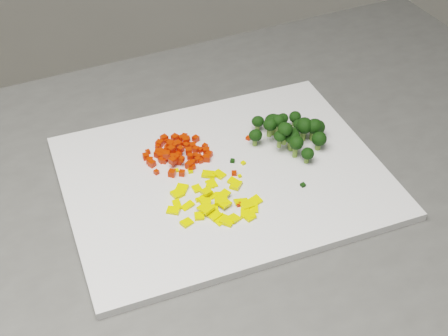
{
  "coord_description": "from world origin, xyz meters",
  "views": [
    {
      "loc": [
        -0.13,
        -0.01,
        1.47
      ],
      "look_at": [
        -0.12,
        0.62,
        0.92
      ],
      "focal_mm": 50.0,
      "sensor_mm": 36.0,
      "label": 1
    }
  ],
  "objects_px": {
    "cutting_board": "(224,177)",
    "pepper_pile": "(213,198)",
    "broccoli_pile": "(281,128)",
    "carrot_pile": "(179,151)"
  },
  "relations": [
    {
      "from": "cutting_board",
      "to": "carrot_pile",
      "type": "height_order",
      "value": "carrot_pile"
    },
    {
      "from": "carrot_pile",
      "to": "broccoli_pile",
      "type": "distance_m",
      "value": 0.15
    },
    {
      "from": "carrot_pile",
      "to": "cutting_board",
      "type": "bearing_deg",
      "value": -28.16
    },
    {
      "from": "cutting_board",
      "to": "pepper_pile",
      "type": "xyz_separation_m",
      "value": [
        -0.02,
        -0.06,
        0.01
      ]
    },
    {
      "from": "carrot_pile",
      "to": "pepper_pile",
      "type": "relative_size",
      "value": 0.86
    },
    {
      "from": "cutting_board",
      "to": "pepper_pile",
      "type": "height_order",
      "value": "pepper_pile"
    },
    {
      "from": "cutting_board",
      "to": "carrot_pile",
      "type": "xyz_separation_m",
      "value": [
        -0.06,
        0.03,
        0.02
      ]
    },
    {
      "from": "pepper_pile",
      "to": "broccoli_pile",
      "type": "xyz_separation_m",
      "value": [
        0.1,
        0.12,
        0.02
      ]
    },
    {
      "from": "cutting_board",
      "to": "pepper_pile",
      "type": "bearing_deg",
      "value": -105.43
    },
    {
      "from": "broccoli_pile",
      "to": "carrot_pile",
      "type": "bearing_deg",
      "value": -167.79
    }
  ]
}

